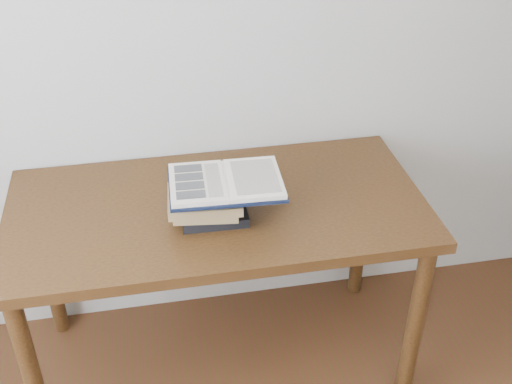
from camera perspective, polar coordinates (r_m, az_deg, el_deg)
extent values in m
cube|color=beige|center=(2.31, -6.14, 14.98)|extent=(3.50, 0.04, 2.60)
cube|color=#483112|center=(2.23, -3.48, -1.51)|extent=(1.44, 0.72, 0.04)
cylinder|color=#483112|center=(2.29, -19.20, -15.48)|extent=(0.06, 0.06, 0.73)
cylinder|color=#483112|center=(2.41, 13.95, -11.35)|extent=(0.06, 0.06, 0.73)
cylinder|color=#483112|center=(2.73, -18.05, -5.99)|extent=(0.06, 0.06, 0.73)
cylinder|color=#483112|center=(2.83, 9.33, -2.97)|extent=(0.06, 0.06, 0.73)
cube|color=black|center=(2.15, -3.77, -1.83)|extent=(0.22, 0.17, 0.03)
cube|color=#A58555|center=(2.12, -4.49, -1.41)|extent=(0.23, 0.18, 0.03)
cube|color=#A58555|center=(2.10, -4.60, -0.64)|extent=(0.25, 0.20, 0.03)
cube|color=navy|center=(2.10, -4.52, 0.28)|extent=(0.22, 0.16, 0.03)
cube|color=black|center=(2.08, -2.70, 0.68)|extent=(0.38, 0.27, 0.01)
cube|color=silver|center=(2.06, -5.24, 0.78)|extent=(0.19, 0.25, 0.02)
cube|color=silver|center=(2.08, -0.19, 1.19)|extent=(0.19, 0.25, 0.02)
cylinder|color=silver|center=(2.07, -2.71, 0.95)|extent=(0.02, 0.24, 0.01)
cube|color=black|center=(2.13, -6.07, 2.11)|extent=(0.09, 0.05, 0.00)
cube|color=black|center=(2.08, -5.99, 1.36)|extent=(0.09, 0.05, 0.00)
cube|color=black|center=(2.04, -5.90, 0.58)|extent=(0.09, 0.05, 0.00)
cube|color=black|center=(1.99, -5.81, -0.24)|extent=(0.09, 0.05, 0.00)
cube|color=beige|center=(2.06, -3.80, 1.12)|extent=(0.05, 0.20, 0.00)
cube|color=beige|center=(2.07, -0.09, 1.42)|extent=(0.15, 0.21, 0.00)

